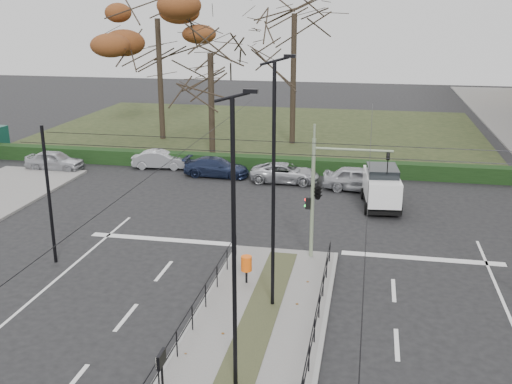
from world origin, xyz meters
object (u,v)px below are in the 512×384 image
at_px(streetlamp_median_far, 274,185).
at_px(bare_tree_center, 294,23).
at_px(rust_tree, 157,18).
at_px(parked_car_fifth, 359,179).
at_px(litter_bin, 246,264).
at_px(traffic_light, 320,190).
at_px(info_panel, 161,366).
at_px(parked_car_first, 55,160).
at_px(streetlamp_median_near, 235,245).
at_px(parked_car_fourth, 285,173).
at_px(white_van, 381,186).
at_px(parked_car_second, 160,159).
at_px(bare_tree_near, 210,61).
at_px(parked_car_third, 216,167).

relative_size(streetlamp_median_far, bare_tree_center, 0.67).
bearing_deg(rust_tree, parked_car_fifth, -35.26).
distance_m(litter_bin, parked_car_fifth, 14.50).
distance_m(traffic_light, info_panel, 11.97).
distance_m(traffic_light, parked_car_first, 22.37).
relative_size(traffic_light, litter_bin, 4.70).
xyz_separation_m(info_panel, streetlamp_median_near, (1.57, 1.74, 2.79)).
relative_size(parked_car_fourth, bare_tree_center, 0.32).
bearing_deg(parked_car_first, streetlamp_median_far, -132.54).
relative_size(traffic_light, parked_car_fifth, 1.23).
distance_m(streetlamp_median_far, bare_tree_center, 28.06).
distance_m(info_panel, streetlamp_median_near, 3.65).
bearing_deg(streetlamp_median_near, streetlamp_median_far, 87.24).
distance_m(streetlamp_median_far, white_van, 13.71).
xyz_separation_m(parked_car_second, bare_tree_near, (2.55, 4.25, 6.32)).
xyz_separation_m(litter_bin, streetlamp_median_near, (1.08, -6.61, 3.52)).
distance_m(traffic_light, white_van, 8.62).
xyz_separation_m(parked_car_third, white_van, (10.48, -4.33, 0.57)).
distance_m(streetlamp_median_near, parked_car_third, 23.22).
xyz_separation_m(streetlamp_median_near, parked_car_third, (-6.31, 22.01, -3.83)).
relative_size(streetlamp_median_near, parked_car_first, 2.15).
relative_size(traffic_light, streetlamp_median_near, 0.62).
height_order(litter_bin, streetlamp_median_near, streetlamp_median_near).
bearing_deg(traffic_light, white_van, 71.08).
xyz_separation_m(traffic_light, parked_car_third, (-7.76, 12.27, -2.57)).
xyz_separation_m(traffic_light, white_van, (2.72, 7.94, -2.00)).
bearing_deg(rust_tree, bare_tree_center, 1.71).
bearing_deg(info_panel, parked_car_fourth, 90.36).
relative_size(litter_bin, parked_car_fifth, 0.26).
bearing_deg(parked_car_second, parked_car_fifth, -107.66).
height_order(streetlamp_median_near, rust_tree, rust_tree).
relative_size(litter_bin, parked_car_second, 0.30).
xyz_separation_m(streetlamp_median_near, rust_tree, (-13.60, 32.19, 5.28)).
bearing_deg(streetlamp_median_near, parked_car_second, 114.50).
bearing_deg(streetlamp_median_far, info_panel, -105.04).
height_order(bare_tree_center, bare_tree_near, bare_tree_center).
bearing_deg(litter_bin, parked_car_third, 108.76).
height_order(streetlamp_median_near, parked_car_first, streetlamp_median_near).
relative_size(parked_car_second, parked_car_third, 0.88).
relative_size(bare_tree_near, parked_car_fifth, 2.30).
relative_size(streetlamp_median_far, white_van, 2.07).
bearing_deg(info_panel, bare_tree_center, 91.98).
distance_m(traffic_light, parked_car_fourth, 12.45).
bearing_deg(parked_car_first, rust_tree, -19.37).
bearing_deg(litter_bin, bare_tree_center, 93.70).
relative_size(info_panel, streetlamp_median_near, 0.23).
bearing_deg(bare_tree_near, litter_bin, -71.55).
bearing_deg(bare_tree_near, white_van, -38.89).
relative_size(info_panel, bare_tree_near, 0.20).
xyz_separation_m(white_van, bare_tree_center, (-6.92, 14.84, 8.22)).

